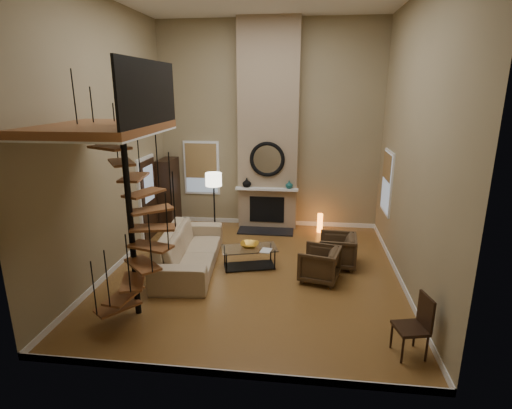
# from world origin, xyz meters

# --- Properties ---
(ground) EXTENTS (6.00, 6.50, 0.01)m
(ground) POSITION_xyz_m (0.00, 0.00, -0.01)
(ground) COLOR olive
(ground) RESTS_ON ground
(back_wall) EXTENTS (6.00, 0.02, 5.50)m
(back_wall) POSITION_xyz_m (0.00, 3.25, 2.75)
(back_wall) COLOR #93825E
(back_wall) RESTS_ON ground
(front_wall) EXTENTS (6.00, 0.02, 5.50)m
(front_wall) POSITION_xyz_m (0.00, -3.25, 2.75)
(front_wall) COLOR #93825E
(front_wall) RESTS_ON ground
(left_wall) EXTENTS (0.02, 6.50, 5.50)m
(left_wall) POSITION_xyz_m (-3.00, 0.00, 2.75)
(left_wall) COLOR #93825E
(left_wall) RESTS_ON ground
(right_wall) EXTENTS (0.02, 6.50, 5.50)m
(right_wall) POSITION_xyz_m (3.00, 0.00, 2.75)
(right_wall) COLOR #93825E
(right_wall) RESTS_ON ground
(baseboard_back) EXTENTS (6.00, 0.02, 0.12)m
(baseboard_back) POSITION_xyz_m (0.00, 3.24, 0.06)
(baseboard_back) COLOR white
(baseboard_back) RESTS_ON ground
(baseboard_front) EXTENTS (6.00, 0.02, 0.12)m
(baseboard_front) POSITION_xyz_m (0.00, -3.24, 0.06)
(baseboard_front) COLOR white
(baseboard_front) RESTS_ON ground
(baseboard_left) EXTENTS (0.02, 6.50, 0.12)m
(baseboard_left) POSITION_xyz_m (-2.99, 0.00, 0.06)
(baseboard_left) COLOR white
(baseboard_left) RESTS_ON ground
(baseboard_right) EXTENTS (0.02, 6.50, 0.12)m
(baseboard_right) POSITION_xyz_m (2.99, 0.00, 0.06)
(baseboard_right) COLOR white
(baseboard_right) RESTS_ON ground
(chimney_breast) EXTENTS (1.60, 0.38, 5.50)m
(chimney_breast) POSITION_xyz_m (0.00, 3.06, 2.75)
(chimney_breast) COLOR #937B60
(chimney_breast) RESTS_ON ground
(hearth) EXTENTS (1.50, 0.60, 0.04)m
(hearth) POSITION_xyz_m (0.00, 2.57, 0.02)
(hearth) COLOR black
(hearth) RESTS_ON ground
(firebox) EXTENTS (0.95, 0.02, 0.72)m
(firebox) POSITION_xyz_m (0.00, 2.86, 0.55)
(firebox) COLOR black
(firebox) RESTS_ON chimney_breast
(mantel) EXTENTS (1.70, 0.18, 0.06)m
(mantel) POSITION_xyz_m (0.00, 2.78, 1.15)
(mantel) COLOR white
(mantel) RESTS_ON chimney_breast
(mirror_frame) EXTENTS (0.94, 0.10, 0.94)m
(mirror_frame) POSITION_xyz_m (0.00, 2.84, 1.95)
(mirror_frame) COLOR black
(mirror_frame) RESTS_ON chimney_breast
(mirror_disc) EXTENTS (0.80, 0.01, 0.80)m
(mirror_disc) POSITION_xyz_m (0.00, 2.85, 1.95)
(mirror_disc) COLOR white
(mirror_disc) RESTS_ON chimney_breast
(vase_left) EXTENTS (0.24, 0.24, 0.25)m
(vase_left) POSITION_xyz_m (-0.55, 2.82, 1.30)
(vase_left) COLOR black
(vase_left) RESTS_ON mantel
(vase_right) EXTENTS (0.20, 0.20, 0.21)m
(vase_right) POSITION_xyz_m (0.60, 2.82, 1.28)
(vase_right) COLOR #164F4C
(vase_right) RESTS_ON mantel
(window_back) EXTENTS (1.02, 0.06, 1.52)m
(window_back) POSITION_xyz_m (-1.90, 3.22, 1.62)
(window_back) COLOR white
(window_back) RESTS_ON back_wall
(window_right) EXTENTS (0.06, 1.02, 1.52)m
(window_right) POSITION_xyz_m (2.97, 2.00, 1.63)
(window_right) COLOR white
(window_right) RESTS_ON right_wall
(entry_door) EXTENTS (0.10, 1.05, 2.16)m
(entry_door) POSITION_xyz_m (-2.95, 1.80, 1.05)
(entry_door) COLOR white
(entry_door) RESTS_ON ground
(loft) EXTENTS (1.70, 2.20, 1.09)m
(loft) POSITION_xyz_m (-2.04, -1.80, 3.24)
(loft) COLOR brown
(loft) RESTS_ON left_wall
(spiral_stair) EXTENTS (1.47, 1.47, 4.06)m
(spiral_stair) POSITION_xyz_m (-1.78, -1.79, 1.78)
(spiral_stair) COLOR black
(spiral_stair) RESTS_ON ground
(hutch) EXTENTS (0.40, 0.86, 1.91)m
(hutch) POSITION_xyz_m (-2.75, 2.81, 0.95)
(hutch) COLOR black
(hutch) RESTS_ON ground
(sofa) EXTENTS (1.35, 2.91, 0.83)m
(sofa) POSITION_xyz_m (-1.44, 0.17, 0.40)
(sofa) COLOR tan
(sofa) RESTS_ON ground
(armchair_near) EXTENTS (0.85, 0.83, 0.73)m
(armchair_near) POSITION_xyz_m (1.84, 0.60, 0.35)
(armchair_near) COLOR #473320
(armchair_near) RESTS_ON ground
(armchair_far) EXTENTS (0.92, 0.91, 0.70)m
(armchair_far) POSITION_xyz_m (1.43, -0.18, 0.35)
(armchair_far) COLOR #473320
(armchair_far) RESTS_ON ground
(coffee_table) EXTENTS (1.30, 0.90, 0.45)m
(coffee_table) POSITION_xyz_m (-0.13, 0.29, 0.28)
(coffee_table) COLOR silver
(coffee_table) RESTS_ON ground
(bowl) EXTENTS (0.40, 0.40, 0.10)m
(bowl) POSITION_xyz_m (-0.13, 0.34, 0.50)
(bowl) COLOR #C28822
(bowl) RESTS_ON coffee_table
(book) EXTENTS (0.26, 0.32, 0.03)m
(book) POSITION_xyz_m (0.22, 0.14, 0.46)
(book) COLOR gray
(book) RESTS_ON coffee_table
(floor_lamp) EXTENTS (0.41, 0.41, 1.72)m
(floor_lamp) POSITION_xyz_m (-1.28, 2.02, 1.41)
(floor_lamp) COLOR black
(floor_lamp) RESTS_ON ground
(accent_lamp) EXTENTS (0.15, 0.15, 0.52)m
(accent_lamp) POSITION_xyz_m (1.46, 2.75, 0.25)
(accent_lamp) COLOR orange
(accent_lamp) RESTS_ON ground
(side_chair) EXTENTS (0.52, 0.51, 0.94)m
(side_chair) POSITION_xyz_m (2.68, -2.41, 0.53)
(side_chair) COLOR black
(side_chair) RESTS_ON ground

